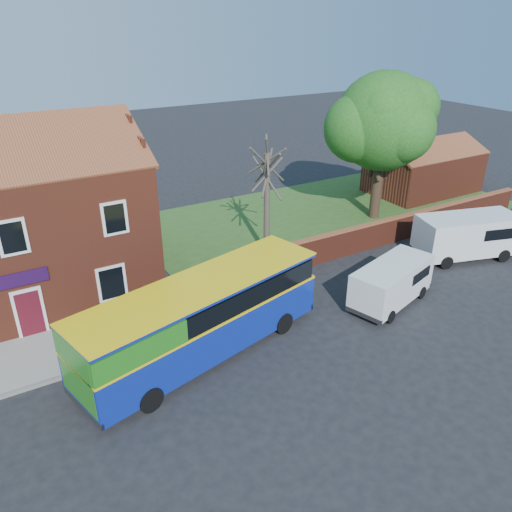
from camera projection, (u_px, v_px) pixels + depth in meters
ground at (266, 381)px, 18.68m from camera, size 120.00×120.00×0.00m
pavement at (42, 356)px, 19.94m from camera, size 18.00×3.50×0.12m
kerb at (50, 381)px, 18.58m from camera, size 18.00×0.15×0.14m
grass_strip at (328, 212)px, 34.68m from camera, size 26.00×12.00×0.04m
shop_building at (6, 231)px, 22.93m from camera, size 12.30×8.13×10.50m
boundary_wall at (391, 230)px, 29.67m from camera, size 22.00×0.38×1.60m
outbuilding at (423, 171)px, 38.07m from camera, size 8.20×5.06×4.17m
bus at (195, 318)px, 19.23m from camera, size 10.87×5.14×3.21m
van_near at (392, 282)px, 23.27m from camera, size 4.96×3.07×2.03m
van_far at (467, 235)px, 27.66m from camera, size 5.97×3.72×2.44m
large_tree at (383, 124)px, 31.24m from camera, size 7.75×6.13×9.45m
bare_tree at (267, 200)px, 27.12m from camera, size 2.40×2.86×6.41m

